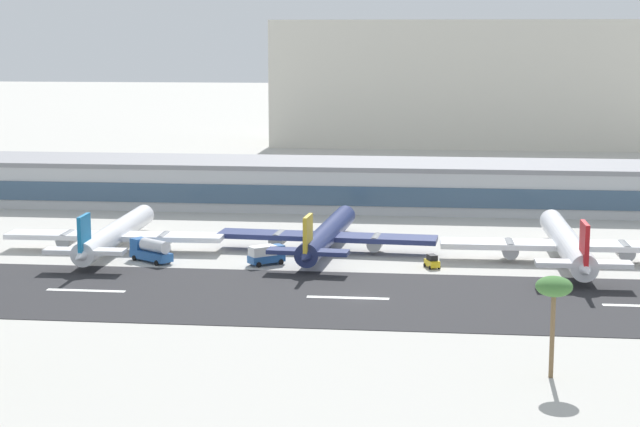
# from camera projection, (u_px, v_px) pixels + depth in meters

# --- Properties ---
(ground_plane) EXTENTS (1400.00, 1400.00, 0.00)m
(ground_plane) POSITION_uv_depth(u_px,v_px,m) (360.00, 298.00, 153.60)
(ground_plane) COLOR #B2AFA8
(runway_strip) EXTENTS (800.00, 33.46, 0.08)m
(runway_strip) POSITION_uv_depth(u_px,v_px,m) (360.00, 298.00, 153.25)
(runway_strip) COLOR #262628
(runway_strip) RESTS_ON ground_plane
(runway_centreline_dash_3) EXTENTS (12.00, 1.20, 0.01)m
(runway_centreline_dash_3) POSITION_uv_depth(u_px,v_px,m) (86.00, 290.00, 157.78)
(runway_centreline_dash_3) COLOR white
(runway_centreline_dash_3) RESTS_ON runway_strip
(runway_centreline_dash_4) EXTENTS (12.00, 1.20, 0.01)m
(runway_centreline_dash_4) POSITION_uv_depth(u_px,v_px,m) (348.00, 298.00, 153.44)
(runway_centreline_dash_4) COLOR white
(runway_centreline_dash_4) RESTS_ON runway_strip
(terminal_building) EXTENTS (192.36, 23.09, 10.16)m
(terminal_building) POSITION_uv_depth(u_px,v_px,m) (364.00, 184.00, 234.28)
(terminal_building) COLOR #B7BABC
(terminal_building) RESTS_ON ground_plane
(distant_hotel_block) EXTENTS (132.33, 37.24, 42.79)m
(distant_hotel_block) POSITION_uv_depth(u_px,v_px,m) (466.00, 83.00, 365.45)
(distant_hotel_block) COLOR beige
(distant_hotel_block) RESTS_ON ground_plane
(airliner_blue_tail_gate_0) EXTENTS (38.72, 44.54, 9.29)m
(airliner_blue_tail_gate_0) POSITION_uv_depth(u_px,v_px,m) (114.00, 235.00, 186.09)
(airliner_blue_tail_gate_0) COLOR silver
(airliner_blue_tail_gate_0) RESTS_ON ground_plane
(airliner_gold_tail_gate_1) EXTENTS (38.96, 44.67, 9.32)m
(airliner_gold_tail_gate_1) POSITION_uv_depth(u_px,v_px,m) (326.00, 236.00, 185.32)
(airliner_gold_tail_gate_1) COLOR navy
(airliner_gold_tail_gate_1) RESTS_ON ground_plane
(airliner_red_tail_gate_2) EXTENTS (42.26, 47.90, 10.00)m
(airliner_red_tail_gate_2) POSITION_uv_depth(u_px,v_px,m) (567.00, 244.00, 176.63)
(airliner_red_tail_gate_2) COLOR white
(airliner_red_tail_gate_2) RESTS_ON ground_plane
(service_box_truck_0) EXTENTS (6.20, 5.59, 3.25)m
(service_box_truck_0) POSITION_uv_depth(u_px,v_px,m) (266.00, 254.00, 175.64)
(service_box_truck_0) COLOR #23569E
(service_box_truck_0) RESTS_ON ground_plane
(service_fuel_truck_1) EXTENTS (8.40, 7.11, 3.95)m
(service_fuel_truck_1) POSITION_uv_depth(u_px,v_px,m) (151.00, 250.00, 177.79)
(service_fuel_truck_1) COLOR #23569E
(service_fuel_truck_1) RESTS_ON ground_plane
(service_baggage_tug_2) EXTENTS (2.84, 3.57, 2.20)m
(service_baggage_tug_2) POSITION_uv_depth(u_px,v_px,m) (432.00, 262.00, 173.37)
(service_baggage_tug_2) COLOR gold
(service_baggage_tug_2) RESTS_ON ground_plane
(palm_tree_0) EXTENTS (4.08, 4.08, 11.53)m
(palm_tree_0) POSITION_uv_depth(u_px,v_px,m) (554.00, 290.00, 116.25)
(palm_tree_0) COLOR brown
(palm_tree_0) RESTS_ON ground_plane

